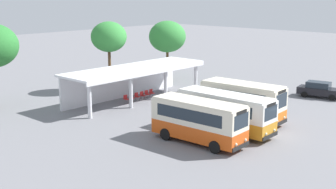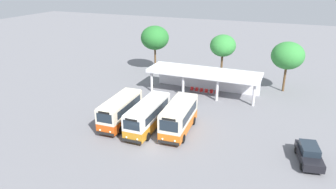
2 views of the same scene
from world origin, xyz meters
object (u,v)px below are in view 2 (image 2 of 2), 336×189
waiting_chair_far_end_seat (216,92)px  city_bus_second_in_row (148,115)px  waiting_chair_second_from_end (197,90)px  city_bus_middle_cream (179,116)px  city_bus_nearest_orange (121,110)px  parked_car_flank (309,154)px  waiting_chair_end_by_column (192,89)px  waiting_chair_fifth_seat (211,92)px  waiting_chair_middle_seat (201,91)px  waiting_chair_fourth_seat (206,91)px

waiting_chair_far_end_seat → city_bus_second_in_row: bearing=-110.5°
waiting_chair_second_from_end → waiting_chair_far_end_seat: size_ratio=1.00×
city_bus_middle_cream → waiting_chair_far_end_seat: size_ratio=8.33×
city_bus_nearest_orange → parked_car_flank: bearing=-0.9°
parked_car_flank → city_bus_nearest_orange: bearing=179.1°
waiting_chair_end_by_column → waiting_chair_fifth_seat: bearing=-0.3°
waiting_chair_end_by_column → waiting_chair_second_from_end: (0.72, 0.01, 0.00)m
waiting_chair_second_from_end → waiting_chair_middle_seat: (0.72, -0.06, 0.00)m
waiting_chair_end_by_column → waiting_chair_second_from_end: 0.72m
parked_car_flank → waiting_chair_end_by_column: (-15.29, 12.82, -0.31)m
waiting_chair_second_from_end → waiting_chair_fourth_seat: 1.44m
parked_car_flank → waiting_chair_far_end_seat: size_ratio=5.45×
city_bus_nearest_orange → waiting_chair_fifth_seat: (7.31, 12.49, -1.21)m
waiting_chair_end_by_column → waiting_chair_middle_seat: 1.44m
waiting_chair_middle_seat → waiting_chair_fifth_seat: bearing=1.4°
city_bus_second_in_row → waiting_chair_middle_seat: bearing=78.6°
waiting_chair_middle_seat → waiting_chair_far_end_seat: (2.16, 0.08, 0.00)m
parked_car_flank → waiting_chair_end_by_column: size_ratio=5.45×
city_bus_middle_cream → waiting_chair_fifth_seat: 11.88m
waiting_chair_end_by_column → waiting_chair_fifth_seat: (2.88, -0.01, 0.00)m
waiting_chair_fifth_seat → waiting_chair_far_end_seat: (0.72, 0.05, 0.00)m
city_bus_middle_cream → waiting_chair_middle_seat: (-0.89, 11.76, -1.29)m
city_bus_nearest_orange → city_bus_middle_cream: size_ratio=1.01×
city_bus_middle_cream → waiting_chair_fourth_seat: 11.80m
waiting_chair_middle_seat → waiting_chair_far_end_seat: size_ratio=1.00×
parked_car_flank → waiting_chair_second_from_end: size_ratio=5.45×
city_bus_nearest_orange → waiting_chair_fourth_seat: size_ratio=8.40×
waiting_chair_fifth_seat → city_bus_nearest_orange: bearing=-120.3°
waiting_chair_end_by_column → waiting_chair_fifth_seat: size_ratio=1.00×
city_bus_nearest_orange → waiting_chair_fourth_seat: 14.12m
parked_car_flank → waiting_chair_fifth_seat: bearing=134.1°
waiting_chair_end_by_column → waiting_chair_far_end_seat: 3.61m
city_bus_middle_cream → waiting_chair_fifth_seat: (0.55, 11.79, -1.29)m
waiting_chair_second_from_end → parked_car_flank: bearing=-41.4°
city_bus_nearest_orange → waiting_chair_middle_seat: 13.82m
city_bus_second_in_row → city_bus_middle_cream: city_bus_middle_cream is taller
city_bus_nearest_orange → waiting_chair_middle_seat: city_bus_nearest_orange is taller
parked_car_flank → waiting_chair_fourth_seat: size_ratio=5.45×
city_bus_nearest_orange → parked_car_flank: city_bus_nearest_orange is taller
city_bus_nearest_orange → waiting_chair_middle_seat: size_ratio=8.40×
city_bus_nearest_orange → waiting_chair_far_end_seat: (8.03, 12.53, -1.21)m
city_bus_middle_cream → waiting_chair_end_by_column: bearing=101.2°
city_bus_nearest_orange → city_bus_second_in_row: size_ratio=0.91×
parked_car_flank → waiting_chair_far_end_seat: 17.38m
waiting_chair_far_end_seat → parked_car_flank: bearing=-47.7°
waiting_chair_middle_seat → waiting_chair_fifth_seat: 1.44m
waiting_chair_middle_seat → waiting_chair_fourth_seat: bearing=-2.1°
city_bus_middle_cream → waiting_chair_middle_seat: bearing=94.3°
waiting_chair_fifth_seat → waiting_chair_far_end_seat: 0.72m
city_bus_middle_cream → waiting_chair_second_from_end: city_bus_middle_cream is taller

